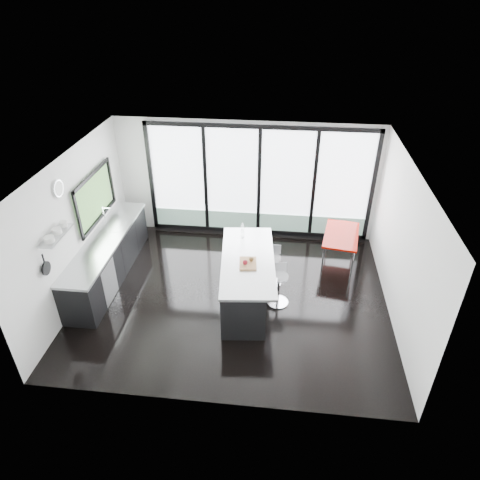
# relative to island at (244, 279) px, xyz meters

# --- Properties ---
(floor) EXTENTS (6.00, 5.00, 0.00)m
(floor) POSITION_rel_island_xyz_m (-0.21, 0.05, -0.48)
(floor) COLOR black
(floor) RESTS_ON ground
(ceiling) EXTENTS (6.00, 5.00, 0.00)m
(ceiling) POSITION_rel_island_xyz_m (-0.21, 0.05, 2.32)
(ceiling) COLOR white
(ceiling) RESTS_ON wall_back
(wall_back) EXTENTS (6.00, 0.09, 2.80)m
(wall_back) POSITION_rel_island_xyz_m (0.06, 2.51, 0.79)
(wall_back) COLOR silver
(wall_back) RESTS_ON ground
(wall_front) EXTENTS (6.00, 0.00, 2.80)m
(wall_front) POSITION_rel_island_xyz_m (-0.21, -2.45, 0.92)
(wall_front) COLOR silver
(wall_front) RESTS_ON ground
(wall_left) EXTENTS (0.26, 5.00, 2.80)m
(wall_left) POSITION_rel_island_xyz_m (-3.18, 0.32, 1.08)
(wall_left) COLOR silver
(wall_left) RESTS_ON ground
(wall_right) EXTENTS (0.00, 5.00, 2.80)m
(wall_right) POSITION_rel_island_xyz_m (2.79, 0.05, 0.92)
(wall_right) COLOR silver
(wall_right) RESTS_ON ground
(counter_cabinets) EXTENTS (0.69, 3.24, 1.36)m
(counter_cabinets) POSITION_rel_island_xyz_m (-2.88, 0.45, -0.02)
(counter_cabinets) COLOR black
(counter_cabinets) RESTS_ON floor
(island) EXTENTS (1.21, 2.42, 1.24)m
(island) POSITION_rel_island_xyz_m (0.00, 0.00, 0.00)
(island) COLOR black
(island) RESTS_ON floor
(bar_stool_near) EXTENTS (0.48, 0.48, 0.66)m
(bar_stool_near) POSITION_rel_island_xyz_m (0.67, -0.04, -0.15)
(bar_stool_near) COLOR silver
(bar_stool_near) RESTS_ON floor
(bar_stool_far) EXTENTS (0.44, 0.44, 0.67)m
(bar_stool_far) POSITION_rel_island_xyz_m (0.51, 0.54, -0.15)
(bar_stool_far) COLOR silver
(bar_stool_far) RESTS_ON floor
(red_table) EXTENTS (0.90, 1.34, 0.67)m
(red_table) POSITION_rel_island_xyz_m (1.97, 1.60, -0.15)
(red_table) COLOR #930900
(red_table) RESTS_ON floor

